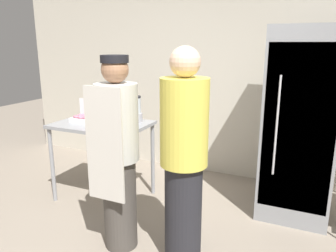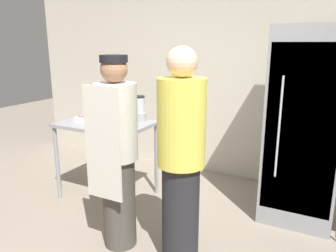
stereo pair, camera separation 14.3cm
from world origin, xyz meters
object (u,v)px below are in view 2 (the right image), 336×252
at_px(refrigerator, 305,126).
at_px(person_customer, 181,159).
at_px(donut_box, 89,117).
at_px(blender_pitcher, 140,110).
at_px(person_baker, 117,152).

height_order(refrigerator, person_customer, refrigerator).
bearing_deg(person_customer, donut_box, 155.91).
relative_size(refrigerator, person_customer, 1.10).
bearing_deg(donut_box, refrigerator, 14.78).
distance_m(donut_box, blender_pitcher, 0.58).
bearing_deg(refrigerator, donut_box, -165.22).
distance_m(refrigerator, person_customer, 1.45).
xyz_separation_m(refrigerator, person_baker, (-1.33, -1.28, -0.09)).
bearing_deg(refrigerator, person_customer, -121.37).
xyz_separation_m(donut_box, person_customer, (1.46, -0.65, -0.05)).
height_order(donut_box, person_customer, person_customer).
distance_m(donut_box, person_customer, 1.60).
xyz_separation_m(donut_box, blender_pitcher, (0.51, 0.26, 0.08)).
bearing_deg(person_baker, refrigerator, 43.92).
bearing_deg(blender_pitcher, donut_box, -153.17).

